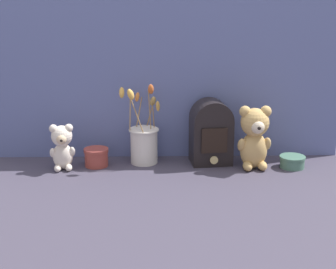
# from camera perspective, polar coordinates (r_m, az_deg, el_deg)

# --- Properties ---
(ground_plane) EXTENTS (4.00, 4.00, 0.00)m
(ground_plane) POSITION_cam_1_polar(r_m,az_deg,el_deg) (2.16, 0.01, -3.76)
(ground_plane) COLOR #3D3847
(backdrop_wall) EXTENTS (1.52, 0.02, 0.71)m
(backdrop_wall) POSITION_cam_1_polar(r_m,az_deg,el_deg) (2.24, -0.07, 6.30)
(backdrop_wall) COLOR slate
(backdrop_wall) RESTS_ON ground
(teddy_bear_large) EXTENTS (0.14, 0.14, 0.27)m
(teddy_bear_large) POSITION_cam_1_polar(r_m,az_deg,el_deg) (2.15, 9.56, -0.18)
(teddy_bear_large) COLOR tan
(teddy_bear_large) RESTS_ON ground
(teddy_bear_medium) EXTENTS (0.11, 0.10, 0.19)m
(teddy_bear_medium) POSITION_cam_1_polar(r_m,az_deg,el_deg) (2.16, -11.66, -1.27)
(teddy_bear_medium) COLOR beige
(teddy_bear_medium) RESTS_ON ground
(flower_vase) EXTENTS (0.17, 0.17, 0.35)m
(flower_vase) POSITION_cam_1_polar(r_m,az_deg,el_deg) (2.21, -2.70, -0.78)
(flower_vase) COLOR silver
(flower_vase) RESTS_ON ground
(vintage_radio) EXTENTS (0.18, 0.15, 0.28)m
(vintage_radio) POSITION_cam_1_polar(r_m,az_deg,el_deg) (2.20, 4.80, 0.36)
(vintage_radio) COLOR black
(vintage_radio) RESTS_ON ground
(decorative_tin_tall) EXTENTS (0.10, 0.10, 0.08)m
(decorative_tin_tall) POSITION_cam_1_polar(r_m,az_deg,el_deg) (2.20, -7.95, -2.50)
(decorative_tin_tall) COLOR #993D33
(decorative_tin_tall) RESTS_ON ground
(decorative_tin_short) EXTENTS (0.11, 0.11, 0.05)m
(decorative_tin_short) POSITION_cam_1_polar(r_m,az_deg,el_deg) (2.23, 13.60, -2.93)
(decorative_tin_short) COLOR #47705B
(decorative_tin_short) RESTS_ON ground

